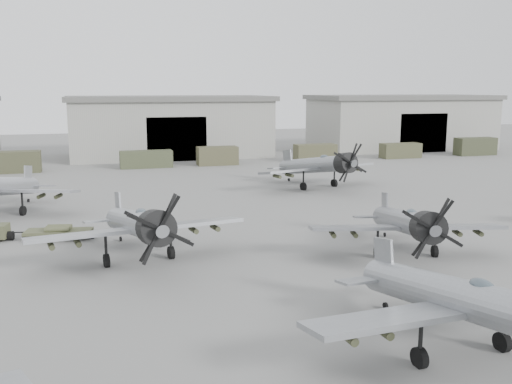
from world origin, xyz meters
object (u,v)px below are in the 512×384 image
Objects in this scene: aircraft_near_1 at (468,302)px; aircraft_mid_1 at (139,225)px; tug_trailer at (17,232)px; aircraft_far_1 at (320,165)px; aircraft_mid_2 at (408,223)px.

aircraft_near_1 is 18.52m from aircraft_mid_1.
aircraft_far_1 is at bearing 36.57° from tug_trailer.
aircraft_far_1 reaches higher than tug_trailer.
aircraft_near_1 is at bearing -40.58° from tug_trailer.
tug_trailer is (-22.49, 10.73, -1.52)m from aircraft_mid_2.
tug_trailer is at bearing 168.33° from aircraft_mid_2.
aircraft_mid_2 is 23.57m from aircraft_far_1.
aircraft_far_1 is at bearing 93.73° from aircraft_mid_2.
aircraft_mid_1 is 1.65× the size of tug_trailer.
aircraft_near_1 is 0.97× the size of aircraft_far_1.
aircraft_mid_2 is at bearing 64.57° from aircraft_near_1.
aircraft_mid_1 reaches higher than tug_trailer.
aircraft_near_1 is 1.64× the size of tug_trailer.
aircraft_mid_2 is (15.17, -3.32, -0.17)m from aircraft_mid_1.
tug_trailer is (-7.32, 7.41, -1.69)m from aircraft_mid_1.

